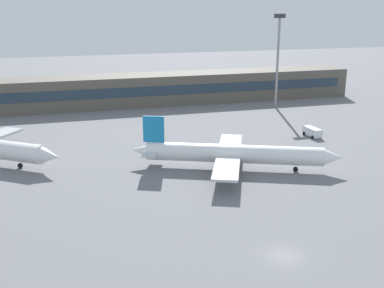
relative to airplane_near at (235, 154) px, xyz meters
name	(u,v)px	position (x,y,z in m)	size (l,w,h in m)	color
ground_plane	(194,158)	(-5.48, 8.35, -2.98)	(400.00, 400.00, 0.00)	slate
terminal_building	(144,89)	(-5.48, 63.44, 1.52)	(133.14, 12.13, 9.00)	#5B564C
airplane_near	(235,154)	(0.00, 0.00, 0.00)	(37.44, 26.92, 9.77)	white
service_van_white	(312,132)	(25.46, 16.24, -1.87)	(2.71, 5.37, 2.08)	white
floodlight_tower_west	(278,55)	(31.26, 47.97, 12.53)	(3.20, 0.80, 26.95)	gray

